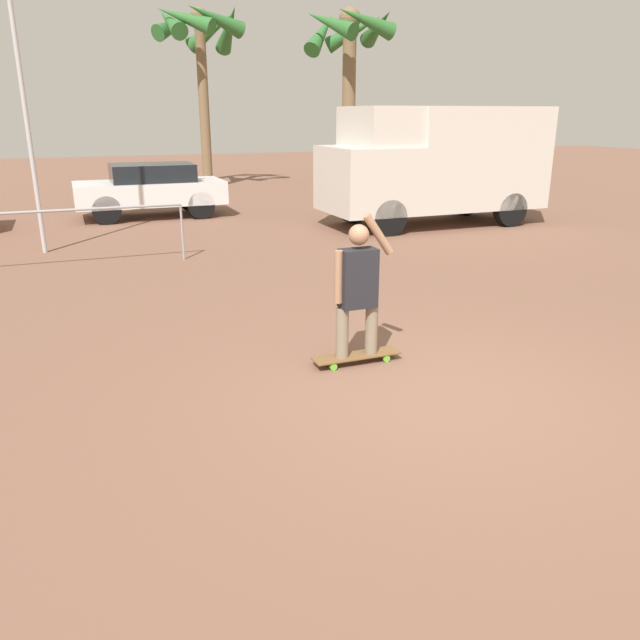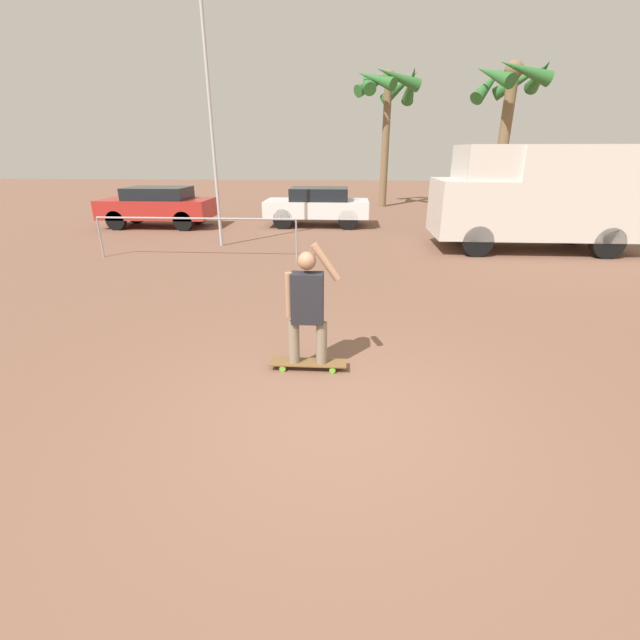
{
  "view_description": "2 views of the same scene",
  "coord_description": "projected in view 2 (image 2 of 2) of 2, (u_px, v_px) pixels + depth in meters",
  "views": [
    {
      "loc": [
        -3.18,
        -4.77,
        2.66
      ],
      "look_at": [
        -0.71,
        1.4,
        0.46
      ],
      "focal_mm": 35.0,
      "sensor_mm": 36.0,
      "label": 1
    },
    {
      "loc": [
        0.1,
        -3.88,
        2.68
      ],
      "look_at": [
        -0.26,
        1.47,
        0.55
      ],
      "focal_mm": 24.0,
      "sensor_mm": 36.0,
      "label": 2
    }
  ],
  "objects": [
    {
      "name": "plaza_railing_segment",
      "position": [
        195.0,
        223.0,
        11.08
      ],
      "size": [
        5.31,
        0.05,
        1.08
      ],
      "color": "#99999E",
      "rests_on": "ground_plane"
    },
    {
      "name": "ground_plane",
      "position": [
        335.0,
        418.0,
        4.59
      ],
      "size": [
        80.0,
        80.0,
        0.0
      ],
      "primitive_type": "plane",
      "color": "brown"
    },
    {
      "name": "flagpole",
      "position": [
        211.0,
        83.0,
        11.37
      ],
      "size": [
        1.06,
        0.12,
        7.56
      ],
      "color": "#B7B7BC",
      "rests_on": "ground_plane"
    },
    {
      "name": "palm_tree_center_background",
      "position": [
        387.0,
        92.0,
        20.13
      ],
      "size": [
        3.36,
        3.47,
        6.39
      ],
      "color": "brown",
      "rests_on": "ground_plane"
    },
    {
      "name": "palm_tree_near_van",
      "position": [
        511.0,
        93.0,
        19.14
      ],
      "size": [
        3.56,
        3.53,
        6.5
      ],
      "color": "brown",
      "rests_on": "ground_plane"
    },
    {
      "name": "parked_car_white",
      "position": [
        318.0,
        205.0,
        16.11
      ],
      "size": [
        3.85,
        1.78,
        1.41
      ],
      "color": "black",
      "rests_on": "ground_plane"
    },
    {
      "name": "parked_car_red",
      "position": [
        158.0,
        206.0,
        15.87
      ],
      "size": [
        4.0,
        1.78,
        1.44
      ],
      "color": "black",
      "rests_on": "ground_plane"
    },
    {
      "name": "skateboard",
      "position": [
        308.0,
        363.0,
        5.61
      ],
      "size": [
        1.01,
        0.25,
        0.1
      ],
      "color": "brown",
      "rests_on": "ground_plane"
    },
    {
      "name": "camper_van",
      "position": [
        539.0,
        194.0,
        11.87
      ],
      "size": [
        5.46,
        2.21,
        2.83
      ],
      "color": "black",
      "rests_on": "ground_plane"
    },
    {
      "name": "person_skateboarder",
      "position": [
        307.0,
        303.0,
        5.31
      ],
      "size": [
        0.69,
        0.22,
        1.58
      ],
      "color": "gray",
      "rests_on": "skateboard"
    }
  ]
}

